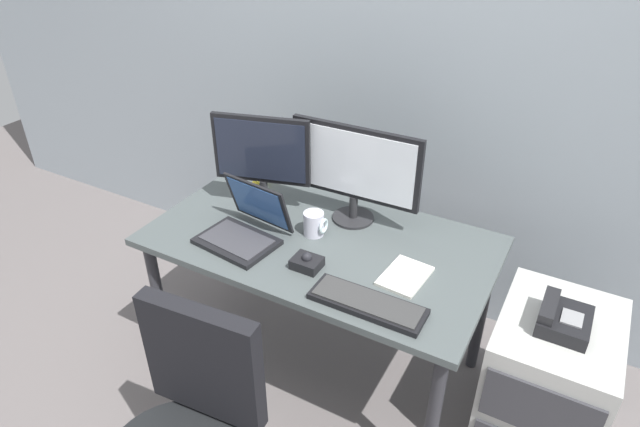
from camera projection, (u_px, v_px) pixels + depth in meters
ground_plane at (320, 361)px, 2.63m from camera, size 8.00×8.00×0.00m
back_wall at (400, 31)px, 2.44m from camera, size 6.00×0.10×2.80m
desk at (320, 253)px, 2.29m from camera, size 1.40×0.79×0.72m
file_cabinet at (544, 385)px, 2.10m from camera, size 0.42×0.53×0.64m
desk_phone at (562, 319)px, 1.91m from camera, size 0.17×0.20×0.09m
monitor_main at (355, 168)px, 2.24m from camera, size 0.57×0.18×0.43m
monitor_side at (262, 157)px, 2.33m from camera, size 0.42×0.18×0.43m
keyboard at (367, 303)px, 1.88m from camera, size 0.41×0.14×0.03m
laptop at (245, 227)px, 2.22m from camera, size 0.34×0.33×0.23m
trackball_mouse at (307, 262)px, 2.07m from camera, size 0.11×0.09×0.07m
coffee_mug at (314, 224)px, 2.24m from camera, size 0.10×0.09×0.10m
paper_notepad at (405, 276)px, 2.02m from camera, size 0.17×0.22×0.01m
banana at (262, 178)px, 2.65m from camera, size 0.05×0.19×0.04m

